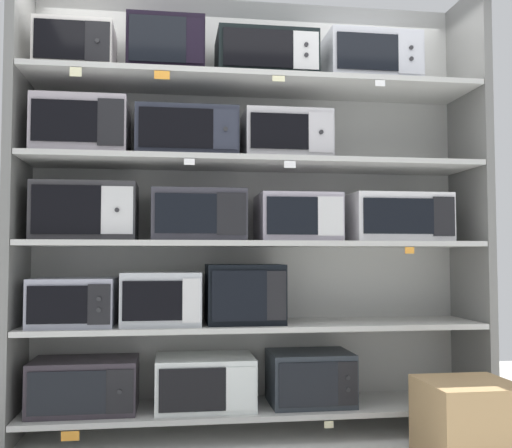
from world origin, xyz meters
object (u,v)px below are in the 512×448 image
Objects in this scene: microwave_0 at (85,385)px; microwave_14 at (166,51)px; microwave_12 at (286,137)px; microwave_2 at (310,378)px; microwave_6 at (86,212)px; microwave_13 at (76,50)px; microwave_16 at (370,62)px; microwave_10 at (83,129)px; microwave_7 at (198,216)px; shipping_carton at (469,421)px; microwave_1 at (205,382)px; microwave_9 at (395,218)px; microwave_11 at (187,135)px; microwave_5 at (244,294)px; microwave_3 at (74,302)px; microwave_4 at (162,298)px; microwave_8 at (297,218)px; microwave_15 at (265,59)px.

microwave_14 is at bearing -0.01° from microwave_0.
microwave_2 is at bearing -0.19° from microwave_12.
microwave_6 is 0.91m from microwave_13.
microwave_14 is at bearing 180.00° from microwave_2.
microwave_10 is at bearing 180.00° from microwave_16.
microwave_7 is 0.81m from microwave_10.
microwave_13 is at bearing 179.92° from microwave_6.
microwave_6 reaches higher than microwave_2.
microwave_14 is at bearing -179.91° from microwave_7.
microwave_14 is at bearing 158.13° from shipping_carton.
microwave_1 is at bearing 0.01° from microwave_6.
microwave_12 is (0.47, 0.00, 1.40)m from microwave_1.
shipping_carton is (0.28, -0.60, -1.98)m from microwave_16.
microwave_12 reaches higher than microwave_9.
microwave_13 is at bearing 163.26° from shipping_carton.
microwave_7 is 1.16m from microwave_13.
microwave_9 is 1.01× the size of microwave_11.
microwave_12 reaches higher than microwave_11.
microwave_3 is at bearing 179.99° from microwave_5.
microwave_4 reaches higher than microwave_3.
microwave_13 is 2.86m from shipping_carton.
microwave_5 reaches higher than microwave_1.
microwave_13 reaches higher than microwave_5.
shipping_carton is (0.80, -0.60, -1.51)m from microwave_12.
microwave_7 is at bearing 179.93° from microwave_5.
microwave_5 is at bearing -0.01° from microwave_3.
microwave_14 is at bearing -0.00° from microwave_6.
microwave_4 is 1.41m from microwave_14.
microwave_0 is at bearing -0.65° from microwave_10.
microwave_7 is 1.13× the size of microwave_8.
microwave_5 is 1.46m from microwave_14.
microwave_9 reaches higher than microwave_8.
microwave_10 reaches higher than microwave_1.
microwave_0 is 1.50m from microwave_11.
microwave_0 is at bearing -179.99° from microwave_9.
microwave_2 is at bearing -0.01° from microwave_1.
microwave_6 is (0.06, -0.00, 0.50)m from microwave_3.
microwave_7 is 1.04× the size of microwave_12.
microwave_16 is at bearing 0.06° from microwave_2.
shipping_carton is at bearing -36.98° from microwave_12.
microwave_7 is at bearing 179.97° from microwave_2.
microwave_14 reaches higher than microwave_10.
microwave_7 reaches higher than microwave_8.
microwave_10 is at bearing 179.99° from microwave_7.
microwave_6 is 0.62m from microwave_7.
microwave_15 is at bearing -179.97° from microwave_16.
microwave_15 is at bearing 146.81° from shipping_carton.
microwave_15 is at bearing -179.82° from microwave_12.
microwave_4 is 0.64m from microwave_6.
microwave_9 is at bearing 0.01° from microwave_6.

